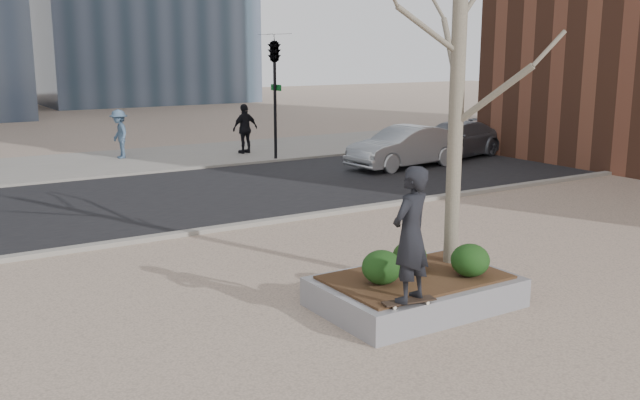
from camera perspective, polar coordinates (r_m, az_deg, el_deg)
ground at (r=10.85m, az=3.43°, el=-9.42°), size 120.00×120.00×0.00m
street at (r=19.54m, az=-13.86°, el=-0.03°), size 60.00×8.00×0.02m
far_sidewalk at (r=26.18m, az=-18.75°, el=2.68°), size 60.00×6.00×0.02m
planter at (r=11.35m, az=7.59°, el=-7.32°), size 3.00×2.00×0.45m
planter_mulch at (r=11.27m, az=7.63°, el=-6.14°), size 2.70×1.70×0.04m
sycamore_tree at (r=11.61m, az=11.00°, el=10.95°), size 2.80×2.80×6.60m
shrub_left at (r=10.78m, az=4.97°, el=-5.38°), size 0.61×0.61×0.52m
shrub_middle at (r=11.49m, az=7.19°, el=-4.46°), size 0.55×0.55×0.46m
shrub_right at (r=11.33m, az=11.93°, el=-4.74°), size 0.60×0.60×0.51m
skateboard at (r=10.12m, az=7.12°, el=-8.16°), size 0.80×0.33×0.08m
skateboarder at (r=9.82m, az=7.27°, el=-2.75°), size 0.80×0.66×1.90m
car_silver at (r=24.34m, az=6.80°, el=4.24°), size 4.32×1.81×1.39m
car_third at (r=26.87m, az=10.64°, el=4.75°), size 4.75×2.62×1.31m
pedestrian_b at (r=27.18m, az=-15.75°, el=5.11°), size 0.70×1.17×1.78m
pedestrian_c at (r=27.58m, az=-6.01°, el=5.70°), size 1.17×0.65×1.89m
traffic_light_far at (r=26.01m, az=-3.62°, el=8.19°), size 0.60×2.48×4.50m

